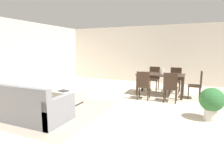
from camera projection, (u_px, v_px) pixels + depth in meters
ground_plane at (114, 117)px, 4.48m from camera, size 10.80×10.80×0.00m
wall_back at (155, 55)px, 8.79m from camera, size 9.00×0.12×2.70m
wall_left at (1, 57)px, 6.48m from camera, size 0.12×11.00×2.70m
area_rug at (48, 109)px, 4.99m from camera, size 3.00×2.80×0.01m
couch at (26, 107)px, 4.30m from camera, size 2.03×0.92×0.86m
ottoman_table at (64, 96)px, 5.56m from camera, size 1.10×0.57×0.38m
dining_table at (161, 77)px, 6.44m from camera, size 1.58×0.86×0.76m
dining_chair_near_left at (143, 84)px, 5.88m from camera, size 0.42×0.42×0.92m
dining_chair_near_right at (171, 86)px, 5.57m from camera, size 0.40×0.40×0.92m
dining_chair_far_left at (154, 77)px, 7.31m from camera, size 0.43×0.43×0.92m
dining_chair_far_right at (175, 78)px, 7.00m from camera, size 0.41×0.41×0.92m
dining_chair_head_east at (198, 83)px, 5.98m from camera, size 0.40×0.40×0.92m
vase_centerpiece at (162, 71)px, 6.39m from camera, size 0.11×0.11×0.21m
book_on_ottoman at (64, 91)px, 5.45m from camera, size 0.30×0.25×0.03m
potted_plant at (212, 101)px, 4.18m from camera, size 0.54×0.54×0.76m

